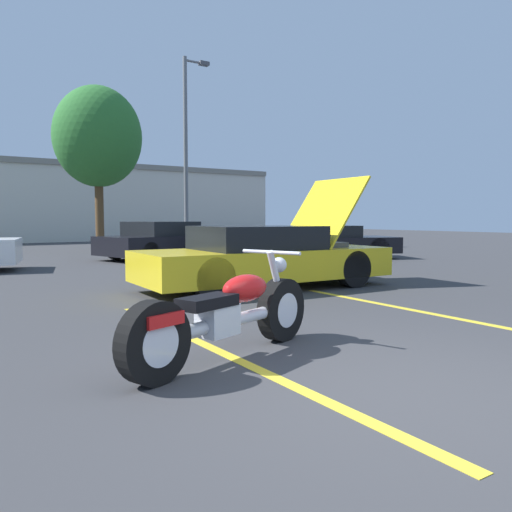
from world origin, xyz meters
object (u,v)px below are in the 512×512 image
at_px(tree_background, 98,137).
at_px(parked_car_right_row, 329,242).
at_px(show_car_hood_open, 266,257).
at_px(parked_car_mid_right_row, 164,241).
at_px(light_pole, 187,145).
at_px(motorcycle, 227,316).

height_order(tree_background, parked_car_right_row, tree_background).
relative_size(show_car_hood_open, parked_car_mid_right_row, 1.05).
xyz_separation_m(light_pole, show_car_hood_open, (-4.15, -12.27, -3.87)).
height_order(show_car_hood_open, parked_car_mid_right_row, show_car_hood_open).
xyz_separation_m(tree_background, motorcycle, (-3.10, -15.45, -3.95)).
relative_size(parked_car_right_row, parked_car_mid_right_row, 1.00).
height_order(parked_car_right_row, parked_car_mid_right_row, parked_car_mid_right_row).
height_order(tree_background, show_car_hood_open, tree_background).
relative_size(tree_background, parked_car_right_row, 1.39).
bearing_deg(parked_car_mid_right_row, motorcycle, -125.93).
height_order(light_pole, show_car_hood_open, light_pole).
bearing_deg(light_pole, parked_car_right_row, -79.80).
relative_size(light_pole, parked_car_mid_right_row, 1.80).
xyz_separation_m(show_car_hood_open, parked_car_right_row, (5.53, 4.59, -0.05)).
height_order(tree_background, motorcycle, tree_background).
bearing_deg(tree_background, motorcycle, -101.37).
bearing_deg(parked_car_mid_right_row, parked_car_right_row, -48.36).
xyz_separation_m(tree_background, parked_car_mid_right_row, (0.83, -4.38, -3.79)).
relative_size(tree_background, motorcycle, 2.70).
relative_size(light_pole, motorcycle, 3.51).
bearing_deg(parked_car_right_row, light_pole, 120.71).
xyz_separation_m(show_car_hood_open, parked_car_mid_right_row, (1.04, 7.40, -0.02)).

